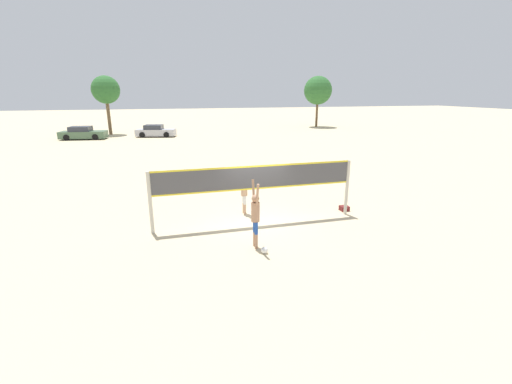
{
  "coord_description": "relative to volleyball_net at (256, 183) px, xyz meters",
  "views": [
    {
      "loc": [
        -3.39,
        -12.39,
        5.06
      ],
      "look_at": [
        0.0,
        0.0,
        1.29
      ],
      "focal_mm": 24.0,
      "sensor_mm": 36.0,
      "label": 1
    }
  ],
  "objects": [
    {
      "name": "parked_car_near",
      "position": [
        -11.86,
        29.52,
        -1.01
      ],
      "size": [
        4.97,
        2.45,
        1.41
      ],
      "rotation": [
        0.0,
        0.0,
        -0.12
      ],
      "color": "#4C6B4C",
      "rests_on": "ground_plane"
    },
    {
      "name": "volleyball",
      "position": [
        -0.44,
        -2.68,
        -1.54
      ],
      "size": [
        0.23,
        0.23,
        0.23
      ],
      "color": "white",
      "rests_on": "ground_plane"
    },
    {
      "name": "ground_plane",
      "position": [
        0.0,
        0.0,
        -1.65
      ],
      "size": [
        200.0,
        200.0,
        0.0
      ],
      "primitive_type": "plane",
      "color": "beige"
    },
    {
      "name": "parked_car_mid",
      "position": [
        -4.09,
        29.71,
        -1.03
      ],
      "size": [
        4.73,
        2.76,
        1.38
      ],
      "rotation": [
        0.0,
        0.0,
        -0.23
      ],
      "color": "#B7B7BC",
      "rests_on": "ground_plane"
    },
    {
      "name": "tree_right_cluster",
      "position": [
        -9.51,
        33.54,
        3.61
      ],
      "size": [
        3.28,
        3.28,
        6.96
      ],
      "color": "brown",
      "rests_on": "ground_plane"
    },
    {
      "name": "player_blocker",
      "position": [
        -0.19,
        1.2,
        -0.6
      ],
      "size": [
        0.28,
        0.69,
        2.0
      ],
      "rotation": [
        0.0,
        0.0,
        -1.57
      ],
      "color": "tan",
      "rests_on": "ground_plane"
    },
    {
      "name": "tree_left_cluster",
      "position": [
        19.25,
        35.83,
        3.61
      ],
      "size": [
        4.1,
        4.1,
        7.33
      ],
      "color": "brown",
      "rests_on": "ground_plane"
    },
    {
      "name": "gear_bag",
      "position": [
        4.17,
        0.41,
        -1.55
      ],
      "size": [
        0.37,
        0.34,
        0.21
      ],
      "color": "maroon",
      "rests_on": "ground_plane"
    },
    {
      "name": "volleyball_net",
      "position": [
        0.0,
        0.0,
        0.0
      ],
      "size": [
        8.1,
        0.14,
        2.35
      ],
      "color": "beige",
      "rests_on": "ground_plane"
    },
    {
      "name": "player_spiker",
      "position": [
        -0.61,
        -2.15,
        -0.43
      ],
      "size": [
        0.28,
        0.73,
        2.3
      ],
      "rotation": [
        0.0,
        0.0,
        1.57
      ],
      "color": "tan",
      "rests_on": "ground_plane"
    }
  ]
}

